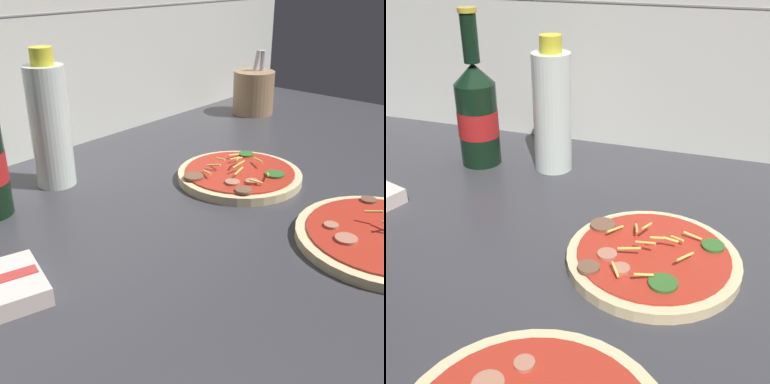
# 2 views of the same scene
# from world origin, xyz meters

# --- Properties ---
(counter_slab) EXTENTS (1.60, 0.90, 0.03)m
(counter_slab) POSITION_xyz_m (0.00, 0.00, 0.01)
(counter_slab) COLOR #38383D
(counter_slab) RESTS_ON ground
(tile_backsplash) EXTENTS (1.60, 0.01, 0.60)m
(tile_backsplash) POSITION_xyz_m (0.00, 0.45, 0.30)
(tile_backsplash) COLOR silver
(tile_backsplash) RESTS_ON ground
(pizza_far) EXTENTS (0.23, 0.23, 0.04)m
(pizza_far) POSITION_xyz_m (0.10, 0.07, 0.03)
(pizza_far) COLOR beige
(pizza_far) RESTS_ON counter_slab
(beer_bottle) EXTENTS (0.07, 0.07, 0.28)m
(beer_bottle) POSITION_xyz_m (-0.27, 0.29, 0.12)
(beer_bottle) COLOR black
(beer_bottle) RESTS_ON counter_slab
(oil_bottle) EXTENTS (0.07, 0.07, 0.24)m
(oil_bottle) POSITION_xyz_m (-0.13, 0.31, 0.14)
(oil_bottle) COLOR silver
(oil_bottle) RESTS_ON counter_slab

